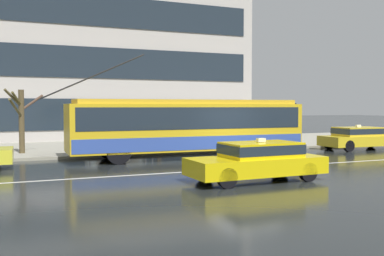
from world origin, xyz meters
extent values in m
plane|color=black|center=(0.00, 0.00, 0.00)|extent=(160.00, 160.00, 0.00)
cube|color=gray|center=(0.00, 9.51, 0.07)|extent=(80.00, 10.00, 0.14)
cube|color=silver|center=(0.00, -1.20, 0.00)|extent=(72.00, 0.14, 0.01)
cube|color=gold|center=(-1.42, 2.91, 1.48)|extent=(11.06, 2.64, 2.12)
cube|color=gold|center=(-1.42, 2.91, 2.64)|extent=(10.39, 2.38, 0.20)
cube|color=#1E2833|center=(-1.42, 2.91, 1.90)|extent=(10.62, 2.66, 0.98)
cube|color=#3351A6|center=(-1.42, 2.91, 0.80)|extent=(10.95, 2.66, 0.59)
cube|color=#1E2833|center=(4.03, 2.82, 1.90)|extent=(0.15, 2.17, 1.06)
cube|color=black|center=(3.88, 2.82, 2.44)|extent=(0.19, 1.87, 0.28)
cylinder|color=black|center=(-5.80, 3.33, 3.72)|extent=(4.38, 0.13, 2.03)
cylinder|color=black|center=(-5.81, 2.63, 3.72)|extent=(4.38, 0.13, 2.03)
cylinder|color=black|center=(2.34, 3.93, 0.52)|extent=(1.04, 0.32, 1.04)
cylinder|color=black|center=(2.30, 1.77, 0.52)|extent=(1.04, 0.32, 1.04)
cylinder|color=black|center=(-4.93, 4.05, 0.52)|extent=(1.04, 0.32, 1.04)
cylinder|color=black|center=(-4.97, 1.89, 0.52)|extent=(1.04, 0.32, 1.04)
cube|color=yellow|center=(-1.77, -3.89, 0.51)|extent=(4.56, 1.87, 0.55)
cube|color=yellow|center=(-1.59, -3.89, 1.02)|extent=(2.48, 1.57, 0.48)
cube|color=#1E2833|center=(-1.59, -3.89, 1.05)|extent=(2.53, 1.59, 0.31)
cube|color=silver|center=(-1.59, -3.89, 1.33)|extent=(0.28, 0.17, 0.12)
cylinder|color=black|center=(-3.23, -4.71, 0.31)|extent=(0.63, 0.22, 0.62)
cylinder|color=black|center=(-3.28, -3.17, 0.31)|extent=(0.63, 0.22, 0.62)
cylinder|color=black|center=(-0.26, -4.62, 0.31)|extent=(0.63, 0.22, 0.62)
cylinder|color=black|center=(-0.30, -3.08, 0.31)|extent=(0.63, 0.22, 0.62)
cube|color=gold|center=(9.09, 2.97, 0.51)|extent=(4.62, 1.92, 0.55)
cube|color=gold|center=(8.91, 2.98, 1.02)|extent=(2.51, 1.62, 0.48)
cube|color=#1E2833|center=(8.91, 2.98, 1.05)|extent=(2.56, 1.64, 0.31)
cube|color=silver|center=(8.91, 2.98, 1.33)|extent=(0.28, 0.17, 0.12)
cylinder|color=black|center=(10.62, 3.75, 0.31)|extent=(0.62, 0.21, 0.62)
cylinder|color=black|center=(7.59, 3.82, 0.31)|extent=(0.62, 0.21, 0.62)
cylinder|color=black|center=(7.56, 2.20, 0.31)|extent=(0.62, 0.21, 0.62)
cylinder|color=gray|center=(-2.18, 6.04, 1.42)|extent=(0.08, 0.08, 2.57)
cylinder|color=gray|center=(-5.47, 6.04, 1.42)|extent=(0.08, 0.08, 2.57)
cylinder|color=gray|center=(-2.18, 7.37, 1.42)|extent=(0.08, 0.08, 2.57)
cylinder|color=gray|center=(-5.47, 7.37, 1.42)|extent=(0.08, 0.08, 2.57)
cube|color=#99ADB2|center=(-3.83, 7.37, 1.47)|extent=(3.12, 0.04, 2.05)
cube|color=#B2B2B7|center=(-3.83, 6.71, 2.75)|extent=(3.59, 1.62, 0.08)
cube|color=brown|center=(-3.83, 7.04, 0.59)|extent=(2.30, 0.36, 0.08)
cylinder|color=black|center=(-3.89, 6.44, 0.53)|extent=(0.14, 0.14, 0.78)
cylinder|color=black|center=(-4.04, 6.36, 0.53)|extent=(0.14, 0.14, 0.78)
cylinder|color=maroon|center=(-3.97, 6.40, 1.23)|extent=(0.49, 0.49, 0.62)
sphere|color=tan|center=(-3.97, 6.40, 1.65)|extent=(0.23, 0.23, 0.23)
cone|color=black|center=(-3.86, 6.46, 1.95)|extent=(1.00, 1.00, 0.27)
cylinder|color=#333333|center=(-3.86, 6.46, 1.42)|extent=(0.02, 0.02, 0.78)
cylinder|color=#544F43|center=(-1.58, 6.60, 0.53)|extent=(0.14, 0.14, 0.78)
cylinder|color=#544F43|center=(-1.72, 6.53, 0.53)|extent=(0.14, 0.14, 0.78)
cylinder|color=gray|center=(-1.65, 6.57, 1.22)|extent=(0.48, 0.48, 0.60)
sphere|color=#DDAE6E|center=(-1.65, 6.57, 1.63)|extent=(0.21, 0.21, 0.21)
cone|color=gold|center=(-1.54, 6.62, 1.91)|extent=(1.27, 1.27, 0.28)
cylinder|color=#333333|center=(-1.54, 6.62, 1.39)|extent=(0.02, 0.02, 0.75)
cylinder|color=#4F584C|center=(3.02, 7.23, 0.56)|extent=(0.14, 0.14, 0.83)
cylinder|color=#4F584C|center=(3.01, 7.39, 0.56)|extent=(0.14, 0.14, 0.83)
cylinder|color=gray|center=(3.01, 7.31, 1.25)|extent=(0.37, 0.37, 0.55)
sphere|color=tan|center=(3.01, 7.31, 1.64)|extent=(0.23, 0.23, 0.23)
cone|color=black|center=(3.02, 7.19, 1.94)|extent=(1.20, 1.20, 0.31)
cylinder|color=#333333|center=(3.02, 7.19, 1.41)|extent=(0.02, 0.02, 0.75)
cylinder|color=#5B454A|center=(-3.95, 5.10, 0.53)|extent=(0.14, 0.14, 0.79)
cylinder|color=#5B454A|center=(-3.97, 4.94, 0.53)|extent=(0.14, 0.14, 0.79)
cylinder|color=#504853|center=(-3.96, 5.02, 1.21)|extent=(0.40, 0.40, 0.57)
sphere|color=tan|center=(-3.96, 5.02, 1.60)|extent=(0.20, 0.20, 0.20)
cone|color=red|center=(-3.97, 4.90, 1.88)|extent=(1.25, 1.25, 0.25)
cylinder|color=#333333|center=(-3.97, 4.90, 1.40)|extent=(0.02, 0.02, 0.73)
cylinder|color=brown|center=(-8.62, 6.74, 1.69)|extent=(0.27, 0.27, 3.10)
cylinder|color=#4F4825|center=(-8.82, 6.43, 2.78)|extent=(0.55, 0.76, 0.72)
cylinder|color=brown|center=(-8.12, 6.80, 2.61)|extent=(1.08, 0.24, 0.82)
cylinder|color=brown|center=(-8.99, 6.36, 2.82)|extent=(0.86, 0.90, 0.87)
cylinder|color=#4B4429|center=(-8.89, 6.13, 2.34)|extent=(0.66, 1.33, 0.94)
cube|color=#B4AEA8|center=(-4.53, 18.69, 10.33)|extent=(25.36, 10.35, 20.67)
cube|color=#1E2833|center=(-4.53, 13.49, 1.89)|extent=(23.84, 0.06, 2.07)
cube|color=#1E2833|center=(-4.53, 13.49, 5.34)|extent=(23.84, 0.06, 2.07)
cube|color=#1E2833|center=(-4.53, 13.49, 8.78)|extent=(23.84, 0.06, 2.07)
camera|label=1|loc=(-9.13, -16.27, 2.44)|focal=41.27mm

